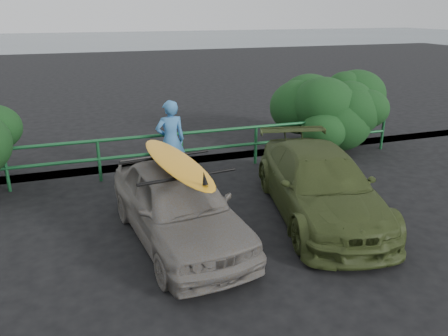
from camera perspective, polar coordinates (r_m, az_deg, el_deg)
The scene contains 9 objects.
ground at distance 6.60m, azimuth -3.68°, elevation -16.00°, with size 80.00×80.00×0.00m, color black.
ocean at distance 65.30m, azimuth -18.16°, elevation 15.64°, with size 200.00×200.00×0.00m, color #546167.
guardrail at distance 10.79m, azimuth -10.71°, elevation 1.54°, with size 14.00×0.08×1.04m, color #164F28, non-canonical shape.
shrub_right at distance 12.74m, azimuth 11.72°, elevation 6.47°, with size 3.20×2.40×1.97m, color #153A17, non-canonical shape.
sedan at distance 7.67m, azimuth -6.06°, elevation -4.72°, with size 1.61×3.99×1.36m, color slate.
olive_vehicle at distance 8.77m, azimuth 12.39°, elevation -2.09°, with size 1.81×4.46×1.29m, color #3A471F.
man at distance 10.40m, azimuth -6.98°, elevation 3.59°, with size 0.70×0.46×1.92m, color teal.
roof_rack at distance 7.40m, azimuth -6.26°, elevation 0.26°, with size 1.66×1.16×0.06m, color black, non-canonical shape.
surfboard at distance 7.38m, azimuth -6.28°, elevation 0.78°, with size 0.61×2.94×0.09m, color #F9A51A.
Camera 1 is at (-1.32, -5.18, 3.87)m, focal length 35.00 mm.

